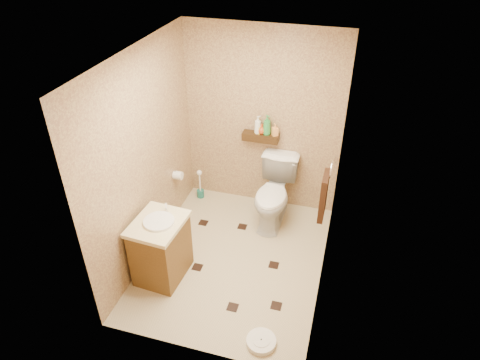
% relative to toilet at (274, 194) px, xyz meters
% --- Properties ---
extents(ground, '(2.50, 2.50, 0.00)m').
position_rel_toilet_xyz_m(ground, '(-0.27, -0.83, -0.42)').
color(ground, beige).
rests_on(ground, ground).
extents(wall_back, '(2.00, 0.04, 2.40)m').
position_rel_toilet_xyz_m(wall_back, '(-0.27, 0.42, 0.78)').
color(wall_back, tan).
rests_on(wall_back, ground).
extents(wall_front, '(2.00, 0.04, 2.40)m').
position_rel_toilet_xyz_m(wall_front, '(-0.27, -2.08, 0.78)').
color(wall_front, tan).
rests_on(wall_front, ground).
extents(wall_left, '(0.04, 2.50, 2.40)m').
position_rel_toilet_xyz_m(wall_left, '(-1.27, -0.83, 0.78)').
color(wall_left, tan).
rests_on(wall_left, ground).
extents(wall_right, '(0.04, 2.50, 2.40)m').
position_rel_toilet_xyz_m(wall_right, '(0.73, -0.83, 0.78)').
color(wall_right, tan).
rests_on(wall_right, ground).
extents(ceiling, '(2.00, 2.50, 0.02)m').
position_rel_toilet_xyz_m(ceiling, '(-0.27, -0.83, 1.98)').
color(ceiling, white).
rests_on(ceiling, wall_back).
extents(wall_shelf, '(0.46, 0.14, 0.10)m').
position_rel_toilet_xyz_m(wall_shelf, '(-0.27, 0.34, 0.60)').
color(wall_shelf, '#3E2710').
rests_on(wall_shelf, wall_back).
extents(floor_accents, '(1.31, 1.38, 0.01)m').
position_rel_toilet_xyz_m(floor_accents, '(-0.23, -0.88, -0.42)').
color(floor_accents, black).
rests_on(floor_accents, ground).
extents(toilet, '(0.48, 0.83, 0.84)m').
position_rel_toilet_xyz_m(toilet, '(0.00, 0.00, 0.00)').
color(toilet, white).
rests_on(toilet, ground).
extents(vanity, '(0.54, 0.64, 0.86)m').
position_rel_toilet_xyz_m(vanity, '(-0.97, -1.26, -0.04)').
color(vanity, brown).
rests_on(vanity, ground).
extents(bathroom_scale, '(0.34, 0.34, 0.06)m').
position_rel_toilet_xyz_m(bathroom_scale, '(0.29, -1.85, -0.39)').
color(bathroom_scale, white).
rests_on(bathroom_scale, ground).
extents(toilet_brush, '(0.10, 0.10, 0.44)m').
position_rel_toilet_xyz_m(toilet_brush, '(-1.09, 0.24, -0.27)').
color(toilet_brush, '#19645C').
rests_on(toilet_brush, ground).
extents(towel_ring, '(0.12, 0.30, 0.76)m').
position_rel_toilet_xyz_m(towel_ring, '(0.64, -0.58, 0.52)').
color(towel_ring, silver).
rests_on(towel_ring, wall_right).
extents(toilet_paper, '(0.12, 0.11, 0.12)m').
position_rel_toilet_xyz_m(toilet_paper, '(-1.21, -0.18, 0.18)').
color(toilet_paper, white).
rests_on(toilet_paper, wall_left).
extents(bottle_a, '(0.13, 0.13, 0.23)m').
position_rel_toilet_xyz_m(bottle_a, '(-0.31, 0.34, 0.76)').
color(bottle_a, silver).
rests_on(bottle_a, wall_shelf).
extents(bottle_b, '(0.07, 0.08, 0.15)m').
position_rel_toilet_xyz_m(bottle_b, '(-0.30, 0.34, 0.72)').
color(bottle_b, gold).
rests_on(bottle_b, wall_shelf).
extents(bottle_c, '(0.11, 0.11, 0.13)m').
position_rel_toilet_xyz_m(bottle_c, '(-0.26, 0.34, 0.71)').
color(bottle_c, '#BB4416').
rests_on(bottle_c, wall_shelf).
extents(bottle_d, '(0.14, 0.14, 0.26)m').
position_rel_toilet_xyz_m(bottle_d, '(-0.20, 0.34, 0.78)').
color(bottle_d, '#2E8A40').
rests_on(bottle_d, wall_shelf).
extents(bottle_e, '(0.10, 0.10, 0.15)m').
position_rel_toilet_xyz_m(bottle_e, '(-0.09, 0.34, 0.73)').
color(bottle_e, '#FBA953').
rests_on(bottle_e, wall_shelf).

